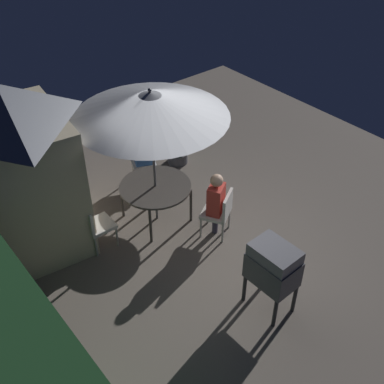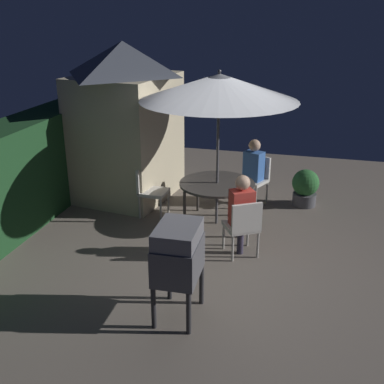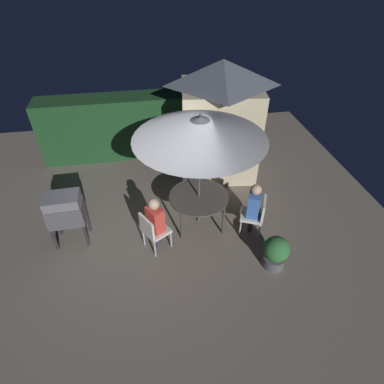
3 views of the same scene
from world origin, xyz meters
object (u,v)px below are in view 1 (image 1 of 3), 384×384
bbq_grill (273,266)px  potted_plant_by_shed (177,148)px  patio_umbrella (150,104)px  chair_toward_hedge (94,224)px  chair_far_side (143,159)px  person_in_red (216,198)px  person_in_blue (143,150)px  garden_shed (18,169)px  patio_table (155,188)px  chair_near_shed (220,211)px

bbq_grill → potted_plant_by_shed: bearing=-18.8°
patio_umbrella → chair_toward_hedge: patio_umbrella is taller
chair_far_side → potted_plant_by_shed: chair_far_side is taller
potted_plant_by_shed → person_in_red: person_in_red is taller
person_in_red → person_in_blue: same height
chair_far_side → person_in_red: bearing=-178.2°
chair_toward_hedge → person_in_blue: (1.02, -1.72, 0.26)m
garden_shed → patio_table: garden_shed is taller
patio_umbrella → person_in_blue: 1.95m
garden_shed → patio_table: 2.32m
garden_shed → person_in_red: size_ratio=2.35×
patio_table → patio_umbrella: size_ratio=0.49×
chair_far_side → chair_toward_hedge: same height
garden_shed → chair_far_side: 2.69m
potted_plant_by_shed → person_in_blue: bearing=99.6°
chair_near_shed → person_in_blue: bearing=3.9°
garden_shed → potted_plant_by_shed: 3.62m
garden_shed → chair_toward_hedge: 1.50m
chair_toward_hedge → person_in_blue: size_ratio=0.71×
patio_umbrella → person_in_red: bearing=-149.4°
bbq_grill → person_in_blue: (3.78, -0.37, -0.06)m
patio_table → chair_far_side: 1.26m
patio_umbrella → chair_near_shed: (-1.05, -0.62, -1.83)m
patio_umbrella → person_in_blue: patio_umbrella is taller
patio_table → patio_umbrella: (-0.00, -0.00, 1.65)m
potted_plant_by_shed → patio_umbrella: bearing=130.3°
bbq_grill → potted_plant_by_shed: size_ratio=1.71×
patio_table → chair_toward_hedge: bearing=87.9°
garden_shed → patio_umbrella: size_ratio=1.13×
chair_near_shed → potted_plant_by_shed: size_ratio=1.28×
bbq_grill → person_in_red: 1.81m
chair_far_side → potted_plant_by_shed: 0.95m
potted_plant_by_shed → person_in_blue: (-0.16, 0.97, 0.42)m
patio_table → person_in_blue: size_ratio=1.02×
patio_umbrella → chair_far_side: 2.21m
chair_toward_hedge → chair_far_side: bearing=-58.0°
chair_near_shed → potted_plant_by_shed: chair_near_shed is taller
chair_far_side → chair_toward_hedge: 2.06m
patio_table → person_in_red: size_ratio=1.02×
person_in_blue → chair_toward_hedge: bearing=120.7°
person_in_red → chair_toward_hedge: bearing=60.7°
patio_table → person_in_red: 1.13m
patio_table → potted_plant_by_shed: size_ratio=1.83×
chair_near_shed → chair_far_side: size_ratio=1.00×
patio_table → person_in_red: person_in_red is taller
patio_umbrella → person_in_blue: size_ratio=2.08×
chair_near_shed → person_in_blue: person_in_blue is taller
person_in_red → potted_plant_by_shed: bearing=-21.6°
bbq_grill → chair_far_side: bearing=-6.0°
chair_toward_hedge → person_in_blue: 2.01m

